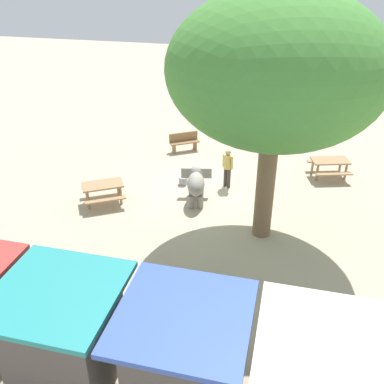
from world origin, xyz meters
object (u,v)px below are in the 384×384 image
Objects in this scene: elephant at (196,183)px; market_stall_blue at (184,365)px; wooden_bench at (184,141)px; picnic_table_far at (103,189)px; feed_bucket at (183,181)px; market_stall_teal at (65,340)px; person_handler at (228,165)px; picnic_table_near at (330,164)px; shade_tree_main at (276,71)px.

elephant is 8.44m from market_stall_blue.
market_stall_blue is (-3.36, 12.76, 0.67)m from wooden_bench.
picnic_table_far reaches higher than feed_bucket.
market_stall_blue is at bearing 180.00° from market_stall_teal.
person_handler is 4.44m from picnic_table_near.
picnic_table_near reaches higher than feed_bucket.
elephant is at bearing -4.06° from person_handler.
picnic_table_near is at bearing 145.24° from person_handler.
person_handler is at bearing -60.53° from shade_tree_main.
wooden_bench is at bearing -110.16° from person_handler.
picnic_table_near is 5.18× the size of feed_bucket.
wooden_bench is 13.21m from market_stall_blue.
elephant is at bearing 77.04° from wooden_bench.
person_handler is 0.21× the size of shade_tree_main.
market_stall_teal reaches higher than picnic_table_far.
picnic_table_near is at bearing -105.66° from market_stall_blue.
market_stall_teal is 7.00× the size of feed_bucket.
shade_tree_main is at bearing 92.08° from wooden_bench.
market_stall_blue is (-5.07, 7.31, 0.55)m from picnic_table_far.
market_stall_blue is 9.83m from feed_bucket.
shade_tree_main reaches higher than picnic_table_far.
market_stall_teal is (2.60, 0.00, 0.00)m from market_stall_blue.
wooden_bench is 0.75× the size of picnic_table_near.
market_stall_blue is (-0.77, 9.66, 0.19)m from person_handler.
feed_bucket is at bearing -90.39° from market_stall_teal.
market_stall_teal reaches higher than elephant.
picnic_table_near is at bearing -115.34° from shade_tree_main.
person_handler is at bearing -85.47° from market_stall_blue.
shade_tree_main is (-2.64, 1.59, 4.65)m from elephant.
wooden_bench is at bearing -76.05° from feed_bucket.
picnic_table_near is at bearing 136.59° from wooden_bench.
feed_bucket is (1.77, 0.22, -0.79)m from person_handler.
wooden_bench is (1.65, -4.51, -0.30)m from elephant.
market_stall_teal is at bearing 46.39° from picnic_table_near.
picnic_table_far is at bearing 39.56° from wooden_bench.
shade_tree_main is 5.51× the size of wooden_bench.
feed_bucket is at bearing 22.80° from elephant.
person_handler is 4.07m from wooden_bench.
elephant is 3.49m from picnic_table_far.
picnic_table_far is (8.31, 4.24, 0.00)m from picnic_table_near.
wooden_bench is (4.29, -6.09, -4.95)m from shade_tree_main.
feed_bucket is (0.82, -1.19, -0.61)m from elephant.
elephant is 0.70× the size of market_stall_blue.
picnic_table_far is (4.30, 2.35, -0.36)m from person_handler.
picnic_table_far is 0.81× the size of market_stall_teal.
market_stall_blue is at bearing 71.71° from wooden_bench.
elephant is at bearing -96.14° from market_stall_teal.
wooden_bench is 6.71m from picnic_table_near.
wooden_bench is at bearing -54.88° from shade_tree_main.
person_handler is at bearing -100.76° from market_stall_teal.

